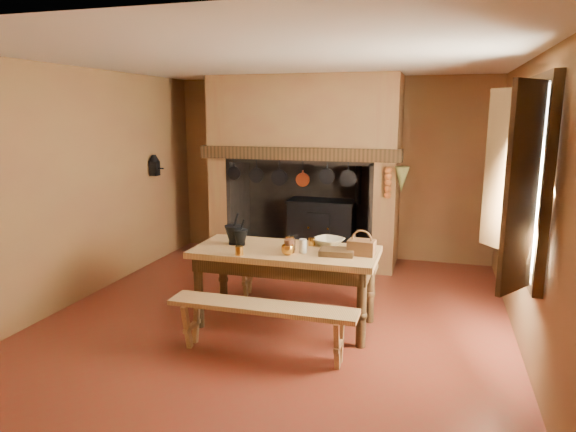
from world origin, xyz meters
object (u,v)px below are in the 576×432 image
object	(u,v)px
iron_range	(323,228)
coffee_grinder	(290,243)
work_table	(285,261)
mixing_bowl	(328,242)
bench_front	(262,317)
wicker_basket	(362,246)

from	to	relation	value
iron_range	coffee_grinder	xyz separation A→B (m)	(0.23, -2.63, 0.43)
work_table	coffee_grinder	distance (m)	0.20
iron_range	mixing_bowl	world-z (taller)	iron_range
work_table	mixing_bowl	world-z (taller)	mixing_bowl
iron_range	bench_front	world-z (taller)	iron_range
bench_front	coffee_grinder	xyz separation A→B (m)	(0.05, 0.77, 0.53)
mixing_bowl	work_table	bearing A→B (deg)	-144.28
work_table	wicker_basket	world-z (taller)	wicker_basket
wicker_basket	bench_front	bearing A→B (deg)	-132.52
coffee_grinder	iron_range	bearing A→B (deg)	76.05
mixing_bowl	wicker_basket	bearing A→B (deg)	-34.62
wicker_basket	mixing_bowl	bearing A→B (deg)	148.80
bench_front	coffee_grinder	size ratio (longest dim) A/B	10.53
wicker_basket	coffee_grinder	bearing A→B (deg)	-175.88
wicker_basket	iron_range	bearing A→B (deg)	113.96
iron_range	coffee_grinder	distance (m)	2.67
wicker_basket	work_table	bearing A→B (deg)	-175.56
coffee_grinder	wicker_basket	xyz separation A→B (m)	(0.76, 0.01, 0.02)
iron_range	wicker_basket	distance (m)	2.83
iron_range	mixing_bowl	distance (m)	2.45
bench_front	wicker_basket	xyz separation A→B (m)	(0.80, 0.78, 0.55)
mixing_bowl	wicker_basket	size ratio (longest dim) A/B	1.14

